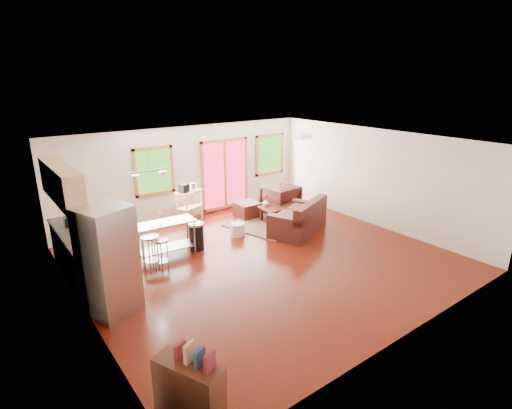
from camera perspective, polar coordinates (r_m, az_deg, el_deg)
floor at (r=8.99m, az=1.15°, el=-7.84°), size 7.50×7.00×0.02m
ceiling at (r=8.20m, az=1.27°, el=8.90°), size 7.50×7.00×0.02m
back_wall at (r=11.37m, az=-9.73°, el=4.48°), size 7.50×0.02×2.60m
left_wall at (r=7.00m, az=-24.03°, el=-5.50°), size 0.02×7.00×2.60m
right_wall at (r=11.13m, az=16.72°, el=3.67°), size 0.02×7.00×2.60m
front_wall at (r=6.31m, az=21.35°, el=-7.71°), size 7.50×0.02×2.60m
window_left at (r=10.88m, az=-14.35°, el=4.65°), size 1.10×0.05×1.30m
french_doors at (r=11.95m, az=-4.45°, el=4.35°), size 1.60×0.05×2.10m
window_right at (r=12.83m, az=1.98°, el=7.16°), size 1.10×0.05×1.30m
rug at (r=11.20m, az=2.54°, el=-2.38°), size 2.74×2.35×0.02m
loveseat at (r=10.36m, az=6.19°, el=-2.19°), size 1.89×1.50×0.88m
coffee_table at (r=11.17m, az=3.33°, el=-0.53°), size 1.12×0.74×0.42m
armchair at (r=11.78m, az=3.46°, el=0.99°), size 0.98×0.92×0.94m
ottoman at (r=11.52m, az=-1.19°, el=-0.72°), size 0.66×0.66×0.42m
pouf at (r=10.19m, az=-2.66°, el=-3.59°), size 0.48×0.48×0.32m
vase at (r=11.17m, az=1.44°, el=0.37°), size 0.27×0.27×0.35m
book at (r=11.42m, az=4.60°, el=0.77°), size 0.21×0.09×0.28m
cabinets at (r=8.74m, az=-24.62°, el=-3.64°), size 0.64×2.24×2.30m
refrigerator at (r=7.17m, az=-20.30°, el=-7.55°), size 0.96×0.95×1.90m
island at (r=9.07m, az=-12.78°, el=-4.02°), size 1.35×0.61×0.84m
cup at (r=9.05m, az=-13.56°, el=-1.21°), size 0.13×0.11×0.11m
bar_stool_a at (r=8.51m, az=-14.88°, el=-5.64°), size 0.43×0.43×0.78m
bar_stool_b at (r=8.50m, az=-13.44°, el=-5.99°), size 0.43×0.43×0.70m
trash_can at (r=9.44m, az=-8.51°, el=-4.48°), size 0.39×0.39×0.65m
kitchen_cart at (r=11.19m, az=-9.64°, el=1.33°), size 0.83×0.67×1.10m
bookshelf at (r=5.21m, az=-9.50°, el=-24.57°), size 0.64×0.91×1.00m
ceiling_flush at (r=9.69m, az=6.64°, el=9.71°), size 0.35×0.35×0.12m
pendant_light at (r=8.70m, az=-14.97°, el=4.03°), size 0.80×0.18×0.79m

